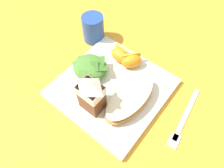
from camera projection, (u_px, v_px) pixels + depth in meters
ground at (112, 89)px, 0.56m from camera, size 3.00×3.00×0.00m
white_plate at (112, 88)px, 0.56m from camera, size 0.28×0.28×0.02m
cheesy_pizza_bread at (130, 99)px, 0.51m from camera, size 0.09×0.17×0.04m
green_salad_pile at (89, 68)px, 0.56m from camera, size 0.10×0.10×0.04m
milk_carton at (91, 94)px, 0.47m from camera, size 0.06×0.04×0.11m
orange_wedge_front at (132, 61)px, 0.57m from camera, size 0.06×0.07×0.04m
orange_wedge_middle at (120, 55)px, 0.59m from camera, size 0.06×0.04×0.04m
metal_fork at (183, 121)px, 0.51m from camera, size 0.04×0.19×0.01m
drinking_blue_cup at (93, 28)px, 0.64m from camera, size 0.07×0.07×0.09m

